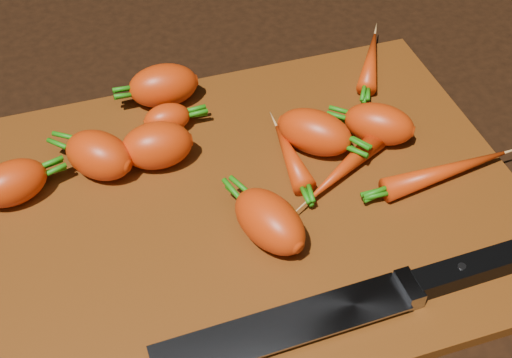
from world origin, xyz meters
name	(u,v)px	position (x,y,z in m)	size (l,w,h in m)	color
ground	(259,211)	(0.00, 0.00, -0.01)	(2.00, 2.00, 0.01)	black
cutting_board	(259,203)	(0.00, 0.00, 0.01)	(0.50, 0.40, 0.01)	#653210
carrot_0	(12,183)	(-0.22, 0.07, 0.03)	(0.07, 0.04, 0.04)	red
carrot_1	(157,145)	(-0.08, 0.08, 0.04)	(0.07, 0.05, 0.05)	red
carrot_2	(315,132)	(0.08, 0.05, 0.03)	(0.08, 0.05, 0.05)	red
carrot_3	(270,221)	(-0.01, -0.05, 0.04)	(0.08, 0.05, 0.05)	red
carrot_4	(163,86)	(-0.05, 0.17, 0.04)	(0.07, 0.05, 0.05)	red
carrot_5	(167,118)	(-0.06, 0.12, 0.03)	(0.05, 0.03, 0.03)	red
carrot_6	(379,124)	(0.14, 0.04, 0.03)	(0.07, 0.04, 0.04)	red
carrot_7	(371,61)	(0.19, 0.16, 0.02)	(0.11, 0.02, 0.02)	red
carrot_8	(446,171)	(0.18, -0.03, 0.02)	(0.14, 0.02, 0.02)	red
carrot_9	(290,156)	(0.04, 0.04, 0.02)	(0.09, 0.02, 0.02)	red
carrot_10	(345,167)	(0.09, 0.00, 0.02)	(0.11, 0.02, 0.02)	red
carrot_11	(99,155)	(-0.14, 0.08, 0.04)	(0.07, 0.05, 0.05)	red
knife	(307,320)	(-0.01, -0.15, 0.02)	(0.35, 0.04, 0.02)	gray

